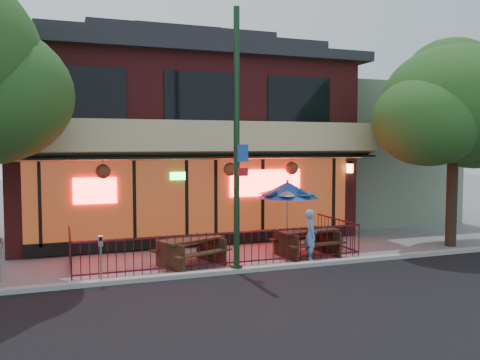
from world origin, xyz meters
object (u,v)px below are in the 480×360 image
Objects in this scene: patio_umbrella at (287,190)px; street_tree_right at (454,99)px; picnic_table_right at (307,239)px; parking_meter_near at (101,252)px; parking_meter_far at (0,255)px; street_light at (237,155)px; pedestrian at (311,235)px; picnic_table_left at (191,248)px.

street_tree_right is at bearing -14.18° from patio_umbrella.
picnic_table_right is 0.90× the size of patio_umbrella.
parking_meter_near is 0.92× the size of parking_meter_far.
street_light reaches higher than pedestrian.
picnic_table_right is 1.57× the size of parking_meter_far.
picnic_table_right is 0.67m from pedestrian.
street_light is 8.30m from street_tree_right.
street_light is at bearing 1.25° from parking_meter_near.
picnic_table_left is (-9.02, 0.11, -4.44)m from street_tree_right.
picnic_table_right is 1.89m from patio_umbrella.
parking_meter_far reaches higher than picnic_table_right.
parking_meter_near is (-6.13, -2.44, -1.13)m from patio_umbrella.
parking_meter_near is at bearing -2.05° from parking_meter_far.
street_light is 3.11× the size of picnic_table_left.
patio_umbrella is (2.59, 2.37, -1.20)m from street_light.
street_tree_right is at bearing -72.28° from pedestrian.
patio_umbrella is at bearing 19.47° from picnic_table_left.
picnic_table_right is 8.53m from parking_meter_far.
parking_meter_far is at bearing -175.92° from street_tree_right.
picnic_table_left is 2.83m from parking_meter_near.
pedestrian is (-0.11, -1.86, -1.18)m from patio_umbrella.
picnic_table_left is 4.05m from patio_umbrella.
street_light reaches higher than picnic_table_left.
picnic_table_left is at bearing 92.88° from pedestrian.
parking_meter_near is at bearing -178.75° from street_light.
street_light is 3.71m from patio_umbrella.
picnic_table_left is at bearing -160.53° from patio_umbrella.
picnic_table_left is (-0.98, 1.10, -2.63)m from street_light.
street_tree_right is 14.43m from parking_meter_far.
picnic_table_left is 3.66m from picnic_table_right.
picnic_table_right is at bearing 10.76° from parking_meter_near.
picnic_table_left is 1.72× the size of parking_meter_far.
patio_umbrella is at bearing 165.82° from street_tree_right.
parking_meter_far is (-13.81, -0.99, -4.07)m from street_tree_right.
picnic_table_right is 1.35× the size of pedestrian.
patio_umbrella is at bearing 42.38° from street_light.
street_tree_right is at bearing -1.22° from picnic_table_right.
street_tree_right reaches higher than street_light.
street_light is 4.23m from parking_meter_near.
picnic_table_left is 1.10× the size of picnic_table_right.
parking_meter_far is (-8.36, -2.36, -1.06)m from patio_umbrella.
street_tree_right reaches higher than parking_meter_far.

